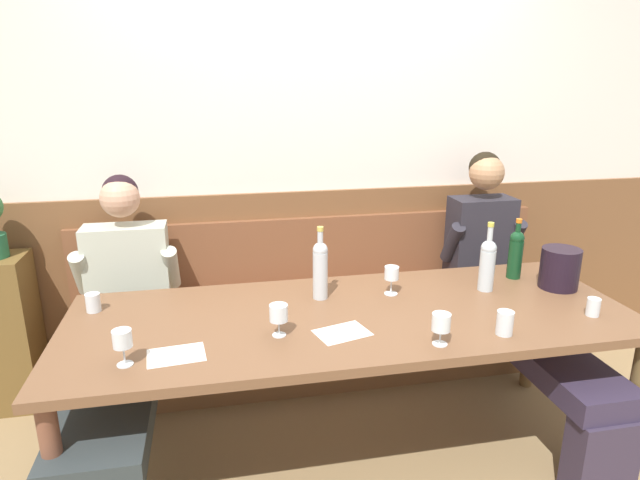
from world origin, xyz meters
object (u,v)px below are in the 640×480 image
water_tumbler_center (593,307)px  wine_glass_by_bottle (279,314)px  wine_bottle_amber_mid (487,263)px  person_right_seat (510,289)px  ice_bucket (560,268)px  water_tumbler_left (93,303)px  wine_glass_center_front (122,341)px  water_tumbler_right (505,323)px  wine_bottle_clear_water (516,252)px  wine_bottle_green_tall (320,268)px  wine_glass_left_end (441,324)px  wall_bench (319,332)px  dining_table (352,327)px  wine_glass_mid_left (392,274)px  person_center_right_seat (119,333)px

water_tumbler_center → wine_glass_by_bottle: bearing=176.6°
wine_bottle_amber_mid → person_right_seat: bearing=38.0°
ice_bucket → water_tumbler_left: ice_bucket is taller
wine_glass_center_front → water_tumbler_right: wine_glass_center_front is taller
wine_bottle_clear_water → water_tumbler_right: (-0.38, -0.58, -0.09)m
wine_bottle_amber_mid → wine_bottle_clear_water: bearing=29.4°
wine_bottle_clear_water → wine_bottle_green_tall: bearing=-176.3°
wine_glass_left_end → wine_glass_by_bottle: size_ratio=0.97×
wall_bench → water_tumbler_center: 1.49m
wine_glass_center_front → wine_bottle_clear_water: bearing=16.1°
wall_bench → dining_table: (0.00, -0.74, 0.39)m
wine_glass_mid_left → water_tumbler_right: 0.59m
dining_table → wine_glass_mid_left: size_ratio=17.86×
wine_bottle_green_tall → wine_bottle_amber_mid: size_ratio=1.02×
wine_glass_by_bottle → water_tumbler_right: wine_glass_by_bottle is taller
ice_bucket → wall_bench: bearing=148.9°
water_tumbler_right → water_tumbler_left: size_ratio=1.21×
water_tumbler_right → water_tumbler_left: 1.76m
dining_table → ice_bucket: 1.09m
wine_glass_by_bottle → water_tumbler_center: bearing=-3.4°
wine_bottle_green_tall → wine_bottle_clear_water: (1.03, 0.07, -0.01)m
person_right_seat → wine_glass_mid_left: size_ratio=9.84×
ice_bucket → wine_glass_center_front: 2.02m
ice_bucket → wine_glass_mid_left: size_ratio=1.45×
wall_bench → wine_glass_left_end: 1.24m
ice_bucket → water_tumbler_center: (-0.05, -0.32, -0.06)m
dining_table → water_tumbler_left: water_tumbler_left is taller
dining_table → water_tumbler_center: (1.02, -0.23, 0.11)m
ice_bucket → wine_bottle_green_tall: 1.18m
ice_bucket → wine_bottle_green_tall: size_ratio=0.58×
wine_glass_left_end → wine_glass_by_bottle: (-0.60, 0.20, 0.00)m
person_right_seat → wine_glass_by_bottle: size_ratio=10.26×
water_tumbler_left → ice_bucket: bearing=-4.0°
person_center_right_seat → wine_glass_center_front: 0.64m
dining_table → ice_bucket: size_ratio=12.35×
wine_bottle_green_tall → water_tumbler_left: size_ratio=4.21×
ice_bucket → wine_glass_left_end: bearing=-151.4°
dining_table → water_tumbler_left: bearing=167.5°
wine_glass_left_end → wine_glass_center_front: wine_glass_center_front is taller
wine_bottle_amber_mid → water_tumbler_right: wine_bottle_amber_mid is taller
wine_glass_left_end → water_tumbler_left: wine_glass_left_end is taller
wine_glass_left_end → water_tumbler_left: (-1.38, 0.59, -0.05)m
person_center_right_seat → water_tumbler_left: (-0.08, -0.06, 0.19)m
wine_glass_center_front → wine_glass_by_bottle: (0.57, 0.12, -0.01)m
wine_bottle_clear_water → dining_table: bearing=-164.2°
ice_bucket → wine_glass_mid_left: (-0.83, 0.08, 0.00)m
wall_bench → wine_glass_center_front: bearing=-132.2°
person_center_right_seat → water_tumbler_center: person_center_right_seat is taller
wall_bench → wine_glass_mid_left: size_ratio=20.03×
person_center_right_seat → wine_glass_by_bottle: (0.69, -0.46, 0.24)m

